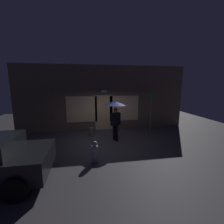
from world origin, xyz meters
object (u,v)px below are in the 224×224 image
person_with_umbrella (116,109)px  street_sign_post (151,109)px  sidewalk_bollard (92,132)px  fire_hydrant (95,152)px

person_with_umbrella → street_sign_post: 2.70m
person_with_umbrella → sidewalk_bollard: person_with_umbrella is taller
person_with_umbrella → fire_hydrant: 2.70m
street_sign_post → fire_hydrant: (-3.59, -3.28, -1.01)m
fire_hydrant → person_with_umbrella: bearing=60.6°
fire_hydrant → sidewalk_bollard: bearing=90.5°
street_sign_post → sidewalk_bollard: bearing=-174.7°
street_sign_post → fire_hydrant: bearing=-137.6°
person_with_umbrella → sidewalk_bollard: size_ratio=4.31×
sidewalk_bollard → fire_hydrant: 2.95m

